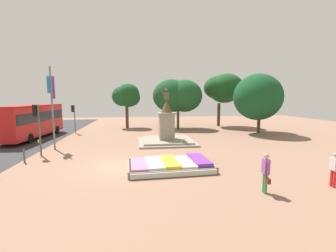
# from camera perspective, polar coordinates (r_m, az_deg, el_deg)

# --- Properties ---
(ground_plane) EXTENTS (70.94, 70.94, 0.00)m
(ground_plane) POSITION_cam_1_polar(r_m,az_deg,el_deg) (14.18, -12.03, -9.99)
(ground_plane) COLOR #8C6651
(flower_planter) EXTENTS (5.00, 3.16, 0.56)m
(flower_planter) POSITION_cam_1_polar(r_m,az_deg,el_deg) (13.33, 0.77, -9.92)
(flower_planter) COLOR #38281C
(flower_planter) RESTS_ON ground_plane
(statue_monument) EXTENTS (5.12, 5.12, 4.98)m
(statue_monument) POSITION_cam_1_polar(r_m,az_deg,el_deg) (20.87, -0.38, -1.51)
(statue_monument) COLOR gray
(statue_monument) RESTS_ON ground_plane
(traffic_light_mid_block) EXTENTS (0.41, 0.28, 3.67)m
(traffic_light_mid_block) POSITION_cam_1_polar(r_m,az_deg,el_deg) (18.33, -30.27, 1.12)
(traffic_light_mid_block) COLOR #4C5156
(traffic_light_mid_block) RESTS_ON ground_plane
(traffic_light_far_corner) EXTENTS (0.42, 0.30, 3.30)m
(traffic_light_far_corner) POSITION_cam_1_polar(r_m,az_deg,el_deg) (28.28, -22.84, 2.85)
(traffic_light_far_corner) COLOR slate
(traffic_light_far_corner) RESTS_ON ground_plane
(banner_pole) EXTENTS (0.20, 1.27, 6.57)m
(banner_pole) POSITION_cam_1_polar(r_m,az_deg,el_deg) (19.97, -27.35, 4.92)
(banner_pole) COLOR slate
(banner_pole) RESTS_ON ground_plane
(city_bus) EXTENTS (3.04, 9.60, 3.41)m
(city_bus) POSITION_cam_1_polar(r_m,az_deg,el_deg) (26.76, -31.30, 1.43)
(city_bus) COLOR red
(city_bus) RESTS_ON ground_plane
(pedestrian_with_handbag) EXTENTS (0.27, 0.73, 1.78)m
(pedestrian_with_handbag) POSITION_cam_1_polar(r_m,az_deg,el_deg) (10.76, 23.58, -10.37)
(pedestrian_with_handbag) COLOR #338C4C
(pedestrian_with_handbag) RESTS_ON ground_plane
(pedestrian_near_planter) EXTENTS (0.25, 0.57, 1.64)m
(pedestrian_near_planter) POSITION_cam_1_polar(r_m,az_deg,el_deg) (13.09, 36.57, -8.44)
(pedestrian_near_planter) COLOR red
(pedestrian_near_planter) RESTS_ON ground_plane
(kerb_bollard_mid_b) EXTENTS (0.12, 0.12, 0.89)m
(kerb_bollard_mid_b) POSITION_cam_1_polar(r_m,az_deg,el_deg) (17.14, -32.69, -6.38)
(kerb_bollard_mid_b) COLOR #4C5156
(kerb_bollard_mid_b) RESTS_ON ground_plane
(park_tree_far_left) EXTENTS (6.61, 4.90, 6.60)m
(park_tree_far_left) POSITION_cam_1_polar(r_m,az_deg,el_deg) (30.43, 2.52, 7.65)
(park_tree_far_left) COLOR #4C3823
(park_tree_far_left) RESTS_ON ground_plane
(park_tree_behind_statue) EXTENTS (5.40, 5.23, 7.54)m
(park_tree_behind_statue) POSITION_cam_1_polar(r_m,az_deg,el_deg) (33.56, 13.94, 9.24)
(park_tree_behind_statue) COLOR #4C3823
(park_tree_behind_statue) RESTS_ON ground_plane
(park_tree_far_right) EXTENTS (5.92, 5.94, 6.85)m
(park_tree_far_right) POSITION_cam_1_polar(r_m,az_deg,el_deg) (28.03, 22.21, 6.52)
(park_tree_far_right) COLOR #4C3823
(park_tree_far_right) RESTS_ON ground_plane
(park_tree_street_side) EXTENTS (3.85, 3.39, 6.09)m
(park_tree_street_side) POSITION_cam_1_polar(r_m,az_deg,el_deg) (31.71, -10.46, 7.52)
(park_tree_street_side) COLOR #4C3823
(park_tree_street_side) RESTS_ON ground_plane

